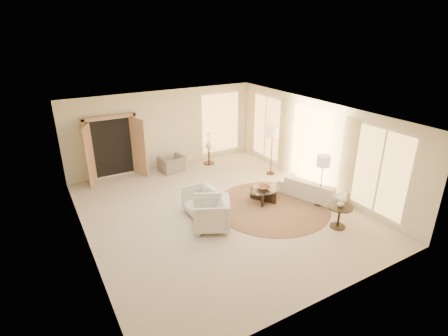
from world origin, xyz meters
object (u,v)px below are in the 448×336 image
armchair_right (211,212)px  bowl (264,187)px  coffee_table (263,193)px  side_vase (209,145)px  end_table (339,213)px  side_table (209,154)px  armchair_left (200,200)px  accent_chair (172,161)px  floor_lamp_far (323,163)px  end_vase (341,203)px  floor_lamp_near (273,134)px  sofa (313,188)px

armchair_right → bowl: armchair_right is taller
coffee_table → side_vase: (0.03, 3.53, 0.50)m
end_table → side_table: 5.73m
armchair_left → accent_chair: bearing=170.1°
floor_lamp_far → end_vase: bearing=-110.7°
accent_chair → side_vase: size_ratio=3.42×
armchair_left → accent_chair: (0.47, 3.22, -0.04)m
armchair_left → end_table: armchair_left is taller
side_table → end_vase: end_vase is taller
floor_lamp_far → end_vase: 1.37m
coffee_table → bowl: bearing=90.0°
accent_chair → floor_lamp_near: bearing=137.2°
sofa → coffee_table: bearing=48.1°
armchair_left → side_vase: (1.96, 3.22, 0.34)m
side_table → armchair_left: bearing=-121.3°
accent_chair → coffee_table: bearing=103.7°
bowl → side_vase: 3.54m
sofa → floor_lamp_near: bearing=-21.3°
coffee_table → side_vase: size_ratio=4.65×
accent_chair → floor_lamp_near: size_ratio=0.49×
side_table → floor_lamp_far: (1.25, -4.54, 0.93)m
accent_chair → side_vase: (1.49, 0.00, 0.38)m
bowl → coffee_table: bearing=-90.0°
sofa → side_table: side_table is taller
sofa → floor_lamp_far: floor_lamp_far is taller
armchair_left → end_vase: bearing=47.0°
end_table → side_vase: 5.74m
coffee_table → bowl: 0.20m
coffee_table → end_table: bearing=-68.6°
armchair_right → coffee_table: bearing=132.0°
side_vase → accent_chair: bearing=180.0°
end_table → side_vase: bearing=98.2°
accent_chair → floor_lamp_far: 5.38m
armchair_right → armchair_left: bearing=-160.2°
bowl → accent_chair: bearing=112.5°
accent_chair → bowl: size_ratio=2.33×
coffee_table → bowl: size_ratio=3.17×
armchair_right → accent_chair: armchair_right is taller
accent_chair → side_table: bearing=171.3°
sofa → armchair_right: bearing=68.7°
armchair_left → armchair_right: bearing=-8.7°
armchair_right → bowl: 2.11m
side_vase → bowl: bearing=-90.5°
side_table → floor_lamp_near: 2.67m
armchair_left → floor_lamp_near: bearing=108.8°
end_table → accent_chair: bearing=112.1°
sofa → coffee_table: (-1.46, 0.55, -0.05)m
side_table → side_vase: 0.37m
coffee_table → end_table: end_table is taller
end_table → side_table: (-0.82, 5.68, -0.03)m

